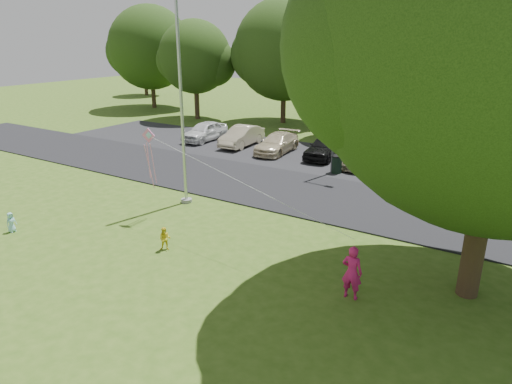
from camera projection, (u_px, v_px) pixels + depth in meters
The scene contains 14 objects.
ground at pixel (170, 265), 15.36m from camera, with size 120.00×120.00×0.00m, color #365616.
park_road at pixel (294, 191), 22.56m from camera, with size 60.00×6.00×0.06m, color black.
parking_strip at pixel (343, 162), 27.76m from camera, with size 42.00×7.00×0.06m, color black.
flagpole at pixel (182, 112), 19.77m from camera, with size 0.50×0.50×10.00m.
street_lamp at pixel (339, 110), 24.07m from camera, with size 1.68×0.30×5.97m.
trash_can at pixel (336, 165), 25.29m from camera, with size 0.66×0.66×1.04m.
big_tree at pixel (507, 36), 11.23m from camera, with size 11.18×10.65×12.93m.
tree_row at pixel (417, 59), 32.10m from camera, with size 64.35×11.94×10.88m.
horizon_trees at pixel (472, 72), 39.03m from camera, with size 77.46×7.20×7.02m.
parked_cars at pixel (359, 152), 27.08m from camera, with size 23.02×4.98×1.45m.
woman at pixel (352, 272), 13.18m from camera, with size 0.60×0.40×1.66m, color #CD1B66.
child_yellow at pixel (165, 239), 16.29m from camera, with size 0.42×0.33×0.87m, color yellow.
child_blue at pixel (11, 222), 17.81m from camera, with size 0.39×0.26×0.81m, color #9AE1EC.
kite at pixel (154, 148), 18.15m from camera, with size 9.62×1.78×2.60m.
Camera 1 is at (9.78, -10.07, 7.32)m, focal length 32.00 mm.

